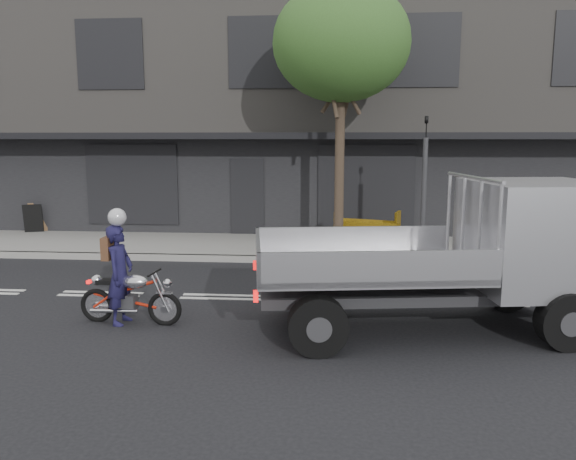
# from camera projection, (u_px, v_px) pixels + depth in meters

# --- Properties ---
(ground) EXTENTS (80.00, 80.00, 0.00)m
(ground) POSITION_uv_depth(u_px,v_px,m) (223.00, 297.00, 10.65)
(ground) COLOR black
(ground) RESTS_ON ground
(sidewalk) EXTENTS (32.00, 3.20, 0.15)m
(sidewalk) POSITION_uv_depth(u_px,v_px,m) (257.00, 246.00, 15.26)
(sidewalk) COLOR gray
(sidewalk) RESTS_ON ground
(kerb) EXTENTS (32.00, 0.20, 0.15)m
(kerb) POSITION_uv_depth(u_px,v_px,m) (248.00, 259.00, 13.69)
(kerb) COLOR gray
(kerb) RESTS_ON ground
(building_main) EXTENTS (26.00, 10.00, 8.00)m
(building_main) POSITION_uv_depth(u_px,v_px,m) (280.00, 111.00, 21.12)
(building_main) COLOR slate
(building_main) RESTS_ON ground
(street_tree) EXTENTS (3.40, 3.40, 6.74)m
(street_tree) POSITION_uv_depth(u_px,v_px,m) (341.00, 44.00, 13.75)
(street_tree) COLOR #382B21
(street_tree) RESTS_ON ground
(traffic_light_pole) EXTENTS (0.12, 0.12, 3.50)m
(traffic_light_pole) POSITION_uv_depth(u_px,v_px,m) (424.00, 195.00, 13.34)
(traffic_light_pole) COLOR #2D2D30
(traffic_light_pole) RESTS_ON ground
(motorcycle) EXTENTS (1.74, 0.51, 0.89)m
(motorcycle) POSITION_uv_depth(u_px,v_px,m) (130.00, 296.00, 9.09)
(motorcycle) COLOR black
(motorcycle) RESTS_ON ground
(rider) EXTENTS (0.43, 0.62, 1.62)m
(rider) POSITION_uv_depth(u_px,v_px,m) (120.00, 275.00, 9.04)
(rider) COLOR #19153C
(rider) RESTS_ON ground
(flatbed_ute) EXTENTS (5.51, 2.85, 2.44)m
(flatbed_ute) POSITION_uv_depth(u_px,v_px,m) (504.00, 242.00, 8.70)
(flatbed_ute) COLOR black
(flatbed_ute) RESTS_ON ground
(construction_barrier) EXTENTS (1.82, 1.14, 0.95)m
(construction_barrier) POSITION_uv_depth(u_px,v_px,m) (368.00, 229.00, 14.78)
(construction_barrier) COLOR #E7A50C
(construction_barrier) RESTS_ON sidewalk
(sandwich_board) EXTENTS (0.63, 0.52, 0.86)m
(sandwich_board) POSITION_uv_depth(u_px,v_px,m) (33.00, 218.00, 17.04)
(sandwich_board) COLOR black
(sandwich_board) RESTS_ON sidewalk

